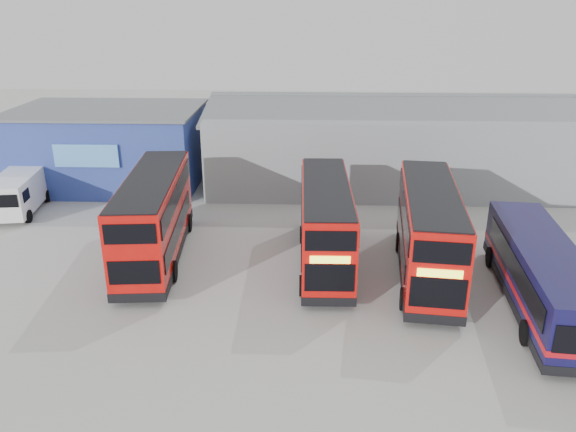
{
  "coord_description": "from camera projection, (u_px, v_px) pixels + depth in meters",
  "views": [
    {
      "loc": [
        -0.6,
        -18.54,
        11.86
      ],
      "look_at": [
        -1.52,
        6.6,
        2.1
      ],
      "focal_mm": 35.0,
      "sensor_mm": 36.0,
      "label": 1
    }
  ],
  "objects": [
    {
      "name": "single_decker_blue",
      "position": [
        540.0,
        277.0,
        22.63
      ],
      "size": [
        3.33,
        10.42,
        2.78
      ],
      "rotation": [
        0.0,
        0.0,
        3.04
      ],
      "color": "#0D0F3C",
      "rests_on": "ground"
    },
    {
      "name": "maintenance_shed",
      "position": [
        432.0,
        141.0,
        38.96
      ],
      "size": [
        30.5,
        12.0,
        5.89
      ],
      "color": "gray",
      "rests_on": "ground"
    },
    {
      "name": "double_decker_right",
      "position": [
        428.0,
        234.0,
        25.13
      ],
      "size": [
        3.41,
        9.87,
        4.09
      ],
      "rotation": [
        0.0,
        0.0,
        -0.11
      ],
      "color": "red",
      "rests_on": "ground"
    },
    {
      "name": "office_block",
      "position": [
        110.0,
        146.0,
        37.85
      ],
      "size": [
        12.3,
        8.32,
        5.12
      ],
      "color": "navy",
      "rests_on": "ground"
    },
    {
      "name": "double_decker_centre",
      "position": [
        325.0,
        225.0,
        26.29
      ],
      "size": [
        2.48,
        9.35,
        3.94
      ],
      "rotation": [
        0.0,
        0.0,
        0.01
      ],
      "color": "red",
      "rests_on": "ground"
    },
    {
      "name": "ground_plane",
      "position": [
        321.0,
        329.0,
        21.54
      ],
      "size": [
        120.0,
        120.0,
        0.0
      ],
      "primitive_type": "plane",
      "color": "gray",
      "rests_on": "ground"
    },
    {
      "name": "panel_van",
      "position": [
        18.0,
        192.0,
        32.91
      ],
      "size": [
        2.79,
        5.46,
        2.29
      ],
      "rotation": [
        0.0,
        0.0,
        0.13
      ],
      "color": "white",
      "rests_on": "ground"
    },
    {
      "name": "double_decker_left",
      "position": [
        154.0,
        219.0,
        26.75
      ],
      "size": [
        3.17,
        9.95,
        4.14
      ],
      "rotation": [
        0.0,
        0.0,
        3.23
      ],
      "color": "red",
      "rests_on": "ground"
    }
  ]
}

